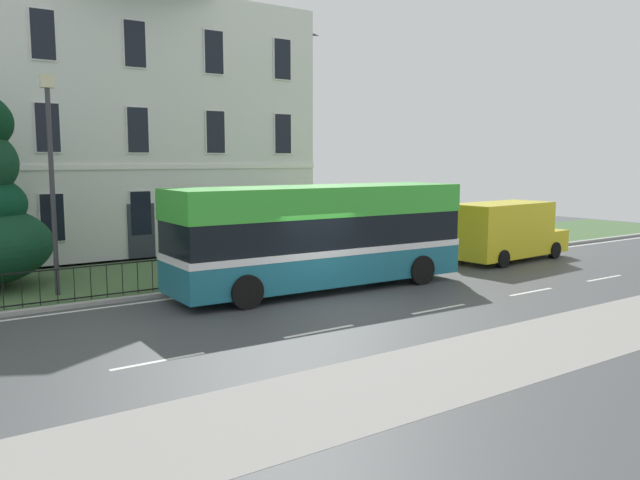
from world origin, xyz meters
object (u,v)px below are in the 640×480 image
(georgian_townhouse, at_px, (101,104))
(litter_bin, at_px, (218,263))
(white_panel_van, at_px, (505,231))
(single_decker_bus, at_px, (320,235))
(street_lamp_post, at_px, (51,170))

(georgian_townhouse, height_order, litter_bin, georgian_townhouse)
(georgian_townhouse, relative_size, white_panel_van, 2.95)
(white_panel_van, relative_size, litter_bin, 5.34)
(white_panel_van, xyz_separation_m, litter_bin, (-11.68, 2.27, -0.55))
(single_decker_bus, relative_size, white_panel_van, 1.69)
(single_decker_bus, height_order, litter_bin, single_decker_bus)
(white_panel_van, relative_size, street_lamp_post, 0.92)
(street_lamp_post, xyz_separation_m, litter_bin, (4.92, -0.54, -3.10))
(single_decker_bus, bearing_deg, georgian_townhouse, 102.97)
(street_lamp_post, bearing_deg, litter_bin, -6.32)
(single_decker_bus, height_order, white_panel_van, single_decker_bus)
(georgian_townhouse, bearing_deg, white_panel_van, -47.30)
(litter_bin, bearing_deg, georgian_townhouse, 92.21)
(georgian_townhouse, xyz_separation_m, street_lamp_post, (-4.50, -10.29, -2.78))
(georgian_townhouse, bearing_deg, street_lamp_post, -113.64)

